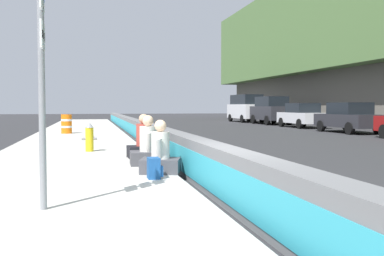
# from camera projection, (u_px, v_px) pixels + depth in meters

# --- Properties ---
(ground_plane) EXTENTS (160.00, 160.00, 0.00)m
(ground_plane) POSITION_uv_depth(u_px,v_px,m) (227.00, 201.00, 7.14)
(ground_plane) COLOR #2B2B2D
(ground_plane) RESTS_ON ground
(sidewalk_strip) EXTENTS (80.00, 4.40, 0.14)m
(sidewalk_strip) POSITION_uv_depth(u_px,v_px,m) (55.00, 204.00, 6.56)
(sidewalk_strip) COLOR #B5B2A8
(sidewalk_strip) RESTS_ON ground_plane
(jersey_barrier) EXTENTS (76.00, 0.45, 0.85)m
(jersey_barrier) POSITION_uv_depth(u_px,v_px,m) (227.00, 174.00, 7.12)
(jersey_barrier) COLOR slate
(jersey_barrier) RESTS_ON ground_plane
(route_sign_post) EXTENTS (0.44, 0.09, 3.60)m
(route_sign_post) POSITION_uv_depth(u_px,v_px,m) (42.00, 51.00, 5.84)
(route_sign_post) COLOR gray
(route_sign_post) RESTS_ON sidewalk_strip
(fire_hydrant) EXTENTS (0.26, 0.46, 0.88)m
(fire_hydrant) POSITION_uv_depth(u_px,v_px,m) (89.00, 137.00, 13.48)
(fire_hydrant) COLOR gold
(fire_hydrant) RESTS_ON sidewalk_strip
(seated_person_foreground) EXTENTS (0.86, 0.94, 1.09)m
(seated_person_foreground) POSITION_uv_depth(u_px,v_px,m) (160.00, 156.00, 9.17)
(seated_person_foreground) COLOR #424247
(seated_person_foreground) RESTS_ON sidewalk_strip
(seated_person_middle) EXTENTS (0.75, 0.86, 1.16)m
(seated_person_middle) POSITION_uv_depth(u_px,v_px,m) (148.00, 149.00, 10.45)
(seated_person_middle) COLOR #424247
(seated_person_middle) RESTS_ON sidewalk_strip
(seated_person_rear) EXTENTS (0.75, 0.87, 1.16)m
(seated_person_rear) POSITION_uv_depth(u_px,v_px,m) (144.00, 144.00, 11.86)
(seated_person_rear) COLOR black
(seated_person_rear) RESTS_ON sidewalk_strip
(backpack) EXTENTS (0.32, 0.28, 0.40)m
(backpack) POSITION_uv_depth(u_px,v_px,m) (154.00, 168.00, 8.45)
(backpack) COLOR navy
(backpack) RESTS_ON sidewalk_strip
(construction_barrel) EXTENTS (0.54, 0.54, 0.95)m
(construction_barrel) POSITION_uv_depth(u_px,v_px,m) (67.00, 124.00, 22.28)
(construction_barrel) COLOR orange
(construction_barrel) RESTS_ON sidewalk_strip
(parked_car_fourth) EXTENTS (4.54, 2.04, 1.71)m
(parked_car_fourth) POSITION_uv_depth(u_px,v_px,m) (349.00, 117.00, 25.11)
(parked_car_fourth) COLOR #28282D
(parked_car_fourth) RESTS_ON ground_plane
(parked_car_midline) EXTENTS (4.50, 1.95, 1.71)m
(parked_car_midline) POSITION_uv_depth(u_px,v_px,m) (302.00, 115.00, 31.12)
(parked_car_midline) COLOR silver
(parked_car_midline) RESTS_ON ground_plane
(parked_car_far) EXTENTS (4.81, 2.08, 2.28)m
(parked_car_far) POSITION_uv_depth(u_px,v_px,m) (271.00, 110.00, 36.62)
(parked_car_far) COLOR #28282D
(parked_car_far) RESTS_ON ground_plane
(parked_car_farther) EXTENTS (5.15, 2.20, 2.56)m
(parked_car_farther) POSITION_uv_depth(u_px,v_px,m) (246.00, 108.00, 41.85)
(parked_car_farther) COLOR silver
(parked_car_farther) RESTS_ON ground_plane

